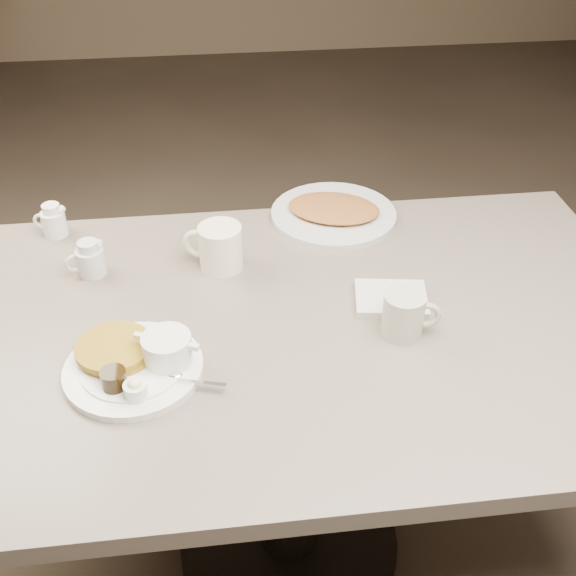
{
  "coord_description": "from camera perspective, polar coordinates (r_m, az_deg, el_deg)",
  "views": [
    {
      "loc": [
        -0.13,
        -1.05,
        1.62
      ],
      "look_at": [
        0.0,
        0.02,
        0.82
      ],
      "focal_mm": 43.25,
      "sensor_mm": 36.0,
      "label": 1
    }
  ],
  "objects": [
    {
      "name": "diner_table",
      "position": [
        1.48,
        0.09,
        -7.93
      ],
      "size": [
        1.5,
        0.9,
        0.75
      ],
      "color": "slate",
      "rests_on": "ground"
    },
    {
      "name": "main_plate",
      "position": [
        1.28,
        -12.31,
        -5.84
      ],
      "size": [
        0.33,
        0.33,
        0.07
      ],
      "color": "white",
      "rests_on": "diner_table"
    },
    {
      "name": "coffee_mug_near",
      "position": [
        1.33,
        9.56,
        -2.11
      ],
      "size": [
        0.12,
        0.09,
        0.09
      ],
      "color": "beige",
      "rests_on": "diner_table"
    },
    {
      "name": "napkin",
      "position": [
        1.43,
        8.46,
        -0.91
      ],
      "size": [
        0.16,
        0.14,
        0.02
      ],
      "color": "silver",
      "rests_on": "diner_table"
    },
    {
      "name": "coffee_mug_far",
      "position": [
        1.5,
        -5.69,
        3.36
      ],
      "size": [
        0.14,
        0.12,
        0.1
      ],
      "color": "white",
      "rests_on": "diner_table"
    },
    {
      "name": "creamer_left",
      "position": [
        1.54,
        -15.98,
        2.28
      ],
      "size": [
        0.09,
        0.06,
        0.08
      ],
      "color": "silver",
      "rests_on": "diner_table"
    },
    {
      "name": "creamer_right",
      "position": [
        1.7,
        -18.73,
        5.22
      ],
      "size": [
        0.08,
        0.07,
        0.08
      ],
      "color": "white",
      "rests_on": "diner_table"
    },
    {
      "name": "hash_plate",
      "position": [
        1.7,
        3.77,
        6.23
      ],
      "size": [
        0.39,
        0.39,
        0.04
      ],
      "color": "beige",
      "rests_on": "diner_table"
    }
  ]
}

